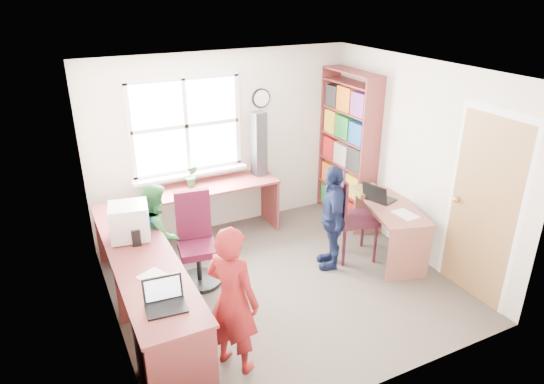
# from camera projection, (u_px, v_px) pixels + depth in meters

# --- Properties ---
(room) EXTENTS (3.64, 3.44, 2.44)m
(room) POSITION_uv_depth(u_px,v_px,m) (279.00, 183.00, 5.14)
(room) COLOR #423A34
(room) RESTS_ON ground
(l_desk) EXTENTS (2.38, 2.95, 0.75)m
(l_desk) POSITION_uv_depth(u_px,v_px,m) (174.00, 294.00, 4.59)
(l_desk) COLOR brown
(l_desk) RESTS_ON ground
(right_desk) EXTENTS (0.86, 1.29, 0.68)m
(right_desk) POSITION_uv_depth(u_px,v_px,m) (390.00, 219.00, 5.95)
(right_desk) COLOR #925549
(right_desk) RESTS_ON ground
(bookshelf) EXTENTS (0.30, 1.02, 2.10)m
(bookshelf) POSITION_uv_depth(u_px,v_px,m) (347.00, 150.00, 6.79)
(bookshelf) COLOR brown
(bookshelf) RESTS_ON ground
(swivel_chair) EXTENTS (0.56, 0.56, 1.07)m
(swivel_chair) POSITION_uv_depth(u_px,v_px,m) (197.00, 244.00, 5.45)
(swivel_chair) COLOR black
(swivel_chair) RESTS_ON ground
(wooden_chair) EXTENTS (0.57, 0.57, 1.08)m
(wooden_chair) POSITION_uv_depth(u_px,v_px,m) (349.00, 214.00, 5.87)
(wooden_chair) COLOR #38121D
(wooden_chair) RESTS_ON ground
(crt_monitor) EXTENTS (0.44, 0.41, 0.38)m
(crt_monitor) POSITION_uv_depth(u_px,v_px,m) (129.00, 222.00, 4.91)
(crt_monitor) COLOR silver
(crt_monitor) RESTS_ON l_desk
(laptop_left) EXTENTS (0.35, 0.30, 0.22)m
(laptop_left) POSITION_uv_depth(u_px,v_px,m) (165.00, 300.00, 3.94)
(laptop_left) COLOR black
(laptop_left) RESTS_ON l_desk
(laptop_right) EXTENTS (0.38, 0.42, 0.24)m
(laptop_right) POSITION_uv_depth(u_px,v_px,m) (378.00, 196.00, 5.97)
(laptop_right) COLOR black
(laptop_right) RESTS_ON right_desk
(speaker_a) EXTENTS (0.10, 0.10, 0.17)m
(speaker_a) POSITION_uv_depth(u_px,v_px,m) (136.00, 237.00, 4.83)
(speaker_a) COLOR black
(speaker_a) RESTS_ON l_desk
(speaker_b) EXTENTS (0.11, 0.11, 0.18)m
(speaker_b) POSITION_uv_depth(u_px,v_px,m) (125.00, 217.00, 5.22)
(speaker_b) COLOR black
(speaker_b) RESTS_ON l_desk
(cd_tower) EXTENTS (0.19, 0.18, 0.87)m
(cd_tower) POSITION_uv_depth(u_px,v_px,m) (259.00, 144.00, 6.46)
(cd_tower) COLOR black
(cd_tower) RESTS_ON l_desk
(game_box) EXTENTS (0.39, 0.39, 0.06)m
(game_box) POSITION_uv_depth(u_px,v_px,m) (367.00, 191.00, 6.19)
(game_box) COLOR red
(game_box) RESTS_ON right_desk
(paper_a) EXTENTS (0.33, 0.37, 0.00)m
(paper_a) POSITION_uv_depth(u_px,v_px,m) (156.00, 278.00, 4.31)
(paper_a) COLOR silver
(paper_a) RESTS_ON l_desk
(paper_b) EXTENTS (0.22, 0.31, 0.00)m
(paper_b) POSITION_uv_depth(u_px,v_px,m) (405.00, 214.00, 5.64)
(paper_b) COLOR silver
(paper_b) RESTS_ON right_desk
(potted_plant) EXTENTS (0.19, 0.16, 0.29)m
(potted_plant) POSITION_uv_depth(u_px,v_px,m) (192.00, 176.00, 6.18)
(potted_plant) COLOR #2B6C30
(potted_plant) RESTS_ON l_desk
(person_red) EXTENTS (0.56, 0.61, 1.39)m
(person_red) POSITION_uv_depth(u_px,v_px,m) (233.00, 300.00, 4.11)
(person_red) COLOR maroon
(person_red) RESTS_ON ground
(person_green) EXTENTS (0.55, 0.65, 1.20)m
(person_green) POSITION_uv_depth(u_px,v_px,m) (158.00, 234.00, 5.39)
(person_green) COLOR #2A6A2E
(person_green) RESTS_ON ground
(person_navy) EXTENTS (0.58, 0.81, 1.28)m
(person_navy) POSITION_uv_depth(u_px,v_px,m) (332.00, 217.00, 5.67)
(person_navy) COLOR #121938
(person_navy) RESTS_ON ground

